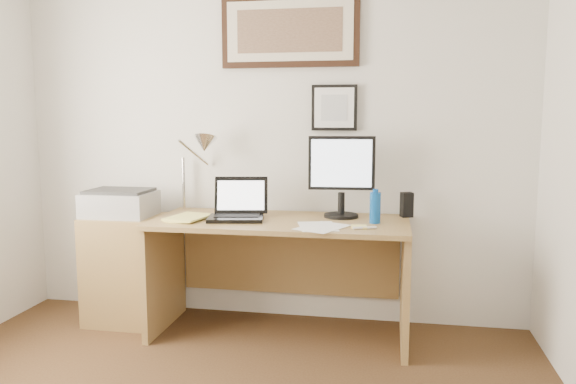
% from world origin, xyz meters
% --- Properties ---
extents(wall_back, '(3.50, 0.02, 2.50)m').
position_xyz_m(wall_back, '(0.00, 2.00, 1.25)').
color(wall_back, silver).
rests_on(wall_back, ground).
extents(side_cabinet, '(0.50, 0.40, 0.73)m').
position_xyz_m(side_cabinet, '(-0.92, 1.68, 0.36)').
color(side_cabinet, olive).
rests_on(side_cabinet, floor).
extents(water_bottle, '(0.07, 0.07, 0.19)m').
position_xyz_m(water_bottle, '(0.74, 1.63, 0.84)').
color(water_bottle, '#0B489B').
rests_on(water_bottle, desk).
extents(bottle_cap, '(0.03, 0.03, 0.02)m').
position_xyz_m(bottle_cap, '(0.74, 1.63, 0.95)').
color(bottle_cap, '#0B489B').
rests_on(bottle_cap, water_bottle).
extents(speaker, '(0.09, 0.08, 0.16)m').
position_xyz_m(speaker, '(0.93, 1.88, 0.83)').
color(speaker, black).
rests_on(speaker, desk).
extents(paper_sheet_a, '(0.28, 0.35, 0.00)m').
position_xyz_m(paper_sheet_a, '(0.41, 1.46, 0.75)').
color(paper_sheet_a, white).
rests_on(paper_sheet_a, desk).
extents(paper_sheet_b, '(0.33, 0.38, 0.00)m').
position_xyz_m(paper_sheet_b, '(0.44, 1.43, 0.75)').
color(paper_sheet_b, white).
rests_on(paper_sheet_b, desk).
extents(sticky_pad, '(0.10, 0.10, 0.01)m').
position_xyz_m(sticky_pad, '(0.65, 1.46, 0.76)').
color(sticky_pad, '#FFEC78').
rests_on(sticky_pad, desk).
extents(marker_pen, '(0.14, 0.06, 0.02)m').
position_xyz_m(marker_pen, '(0.69, 1.43, 0.76)').
color(marker_pen, white).
rests_on(marker_pen, desk).
extents(book, '(0.27, 0.33, 0.02)m').
position_xyz_m(book, '(-0.52, 1.56, 0.76)').
color(book, '#EFE670').
rests_on(book, desk).
extents(desk, '(1.60, 0.70, 0.75)m').
position_xyz_m(desk, '(0.15, 1.72, 0.51)').
color(desk, olive).
rests_on(desk, floor).
extents(laptop, '(0.38, 0.35, 0.26)m').
position_xyz_m(laptop, '(-0.12, 1.62, 0.81)').
color(laptop, black).
rests_on(laptop, desk).
extents(lcd_monitor, '(0.42, 0.22, 0.52)m').
position_xyz_m(lcd_monitor, '(0.52, 1.79, 1.04)').
color(lcd_monitor, black).
rests_on(lcd_monitor, desk).
extents(printer, '(0.44, 0.34, 0.18)m').
position_xyz_m(printer, '(-0.95, 1.68, 0.82)').
color(printer, '#9E9EA1').
rests_on(printer, side_cabinet).
extents(desk_lamp, '(0.29, 0.27, 0.53)m').
position_xyz_m(desk_lamp, '(-0.41, 1.81, 1.19)').
color(desk_lamp, silver).
rests_on(desk_lamp, desk).
extents(picture_large, '(0.92, 0.04, 0.47)m').
position_xyz_m(picture_large, '(0.15, 1.97, 1.95)').
color(picture_large, black).
rests_on(picture_large, wall_back).
extents(picture_small, '(0.30, 0.03, 0.30)m').
position_xyz_m(picture_small, '(0.45, 1.97, 1.45)').
color(picture_small, black).
rests_on(picture_small, wall_back).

